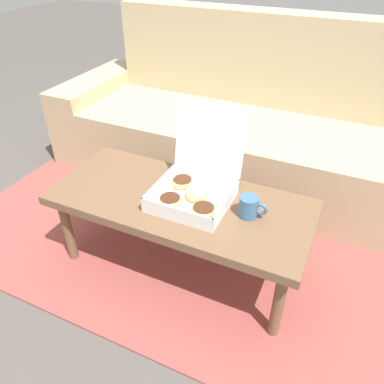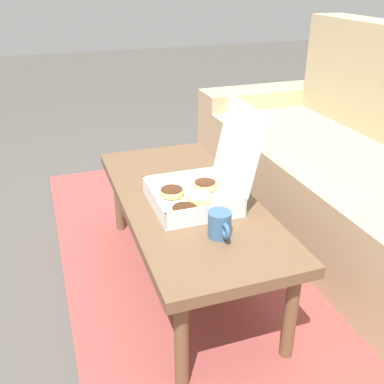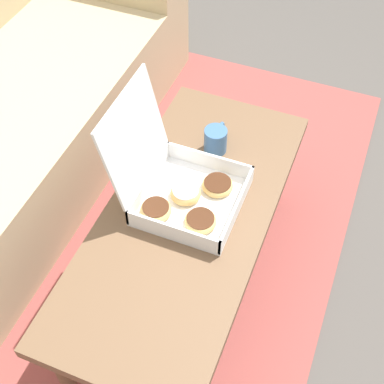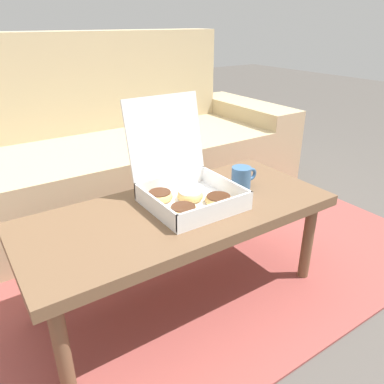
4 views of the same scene
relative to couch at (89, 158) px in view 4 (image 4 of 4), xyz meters
The scene contains 6 objects.
ground_plane 0.87m from the couch, 90.00° to the right, with size 12.00×12.00×0.00m, color #514C47.
area_rug 0.60m from the couch, 90.00° to the right, with size 2.52×1.83×0.01m, color #994742.
couch is the anchor object (origin of this frame).
coffee_table 0.94m from the couch, 90.00° to the right, with size 1.11×0.49×0.39m.
pastry_box 0.92m from the couch, 87.06° to the right, with size 0.31×0.36×0.36m.
coffee_mug 0.98m from the couch, 72.28° to the right, with size 0.12×0.08×0.09m.
Camera 4 is at (-0.62, -1.12, 1.00)m, focal length 35.00 mm.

